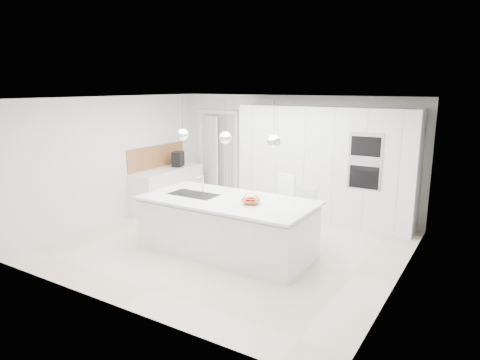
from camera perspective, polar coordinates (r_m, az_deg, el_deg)
The scene contains 27 objects.
floor at distance 7.47m, azimuth -1.22°, elevation -8.70°, with size 5.50×5.50×0.00m, color beige.
wall_back at distance 9.28m, azimuth 7.17°, elevation 3.41°, with size 5.50×5.50×0.00m, color silver.
wall_left at distance 8.89m, azimuth -16.34°, elevation 2.60°, with size 5.00×5.00×0.00m, color silver.
ceiling at distance 6.96m, azimuth -1.32°, elevation 10.86°, with size 5.50×5.50×0.00m, color white.
tall_cabinets at distance 8.72m, azimuth 11.11°, elevation 2.02°, with size 3.60×0.60×2.30m, color white.
oven_stack at distance 8.12m, azimuth 16.33°, elevation 2.43°, with size 0.62×0.04×1.05m, color #A5A5A8, non-canonical shape.
doorway_frame at distance 10.24m, azimuth -2.92°, elevation 3.06°, with size 1.11×0.08×2.13m, color white, non-canonical shape.
hallway_door at distance 10.34m, azimuth -4.22°, elevation 3.03°, with size 0.82×0.04×2.00m, color white.
radiator at distance 10.08m, azimuth -1.44°, elevation 1.92°, with size 0.32×0.04×1.40m, color white, non-canonical shape.
left_base_cabinets at distance 9.68m, azimuth -9.60°, elevation -1.25°, with size 0.60×1.80×0.86m, color white.
left_worktop at distance 9.58m, azimuth -9.69°, elevation 1.37°, with size 0.62×1.82×0.04m, color white.
oak_backsplash at distance 9.72m, azimuth -11.03°, elevation 3.10°, with size 0.02×1.80×0.50m, color #A36331.
island_base at distance 7.03m, azimuth -1.88°, elevation -6.33°, with size 2.80×1.20×0.86m, color white.
island_worktop at distance 6.94m, azimuth -1.68°, elevation -2.70°, with size 2.84×1.40×0.04m, color white.
island_sink at distance 7.28m, azimuth -6.18°, elevation -2.53°, with size 0.84×0.44×0.18m, color #3F3F42, non-canonical shape.
island_tap at distance 7.35m, azimuth -4.96°, elevation -0.51°, with size 0.02×0.02×0.30m, color white.
pendant_left at distance 7.21m, azimuth -7.64°, elevation 6.02°, with size 0.20×0.20×0.20m, color white.
pendant_mid at distance 6.70m, azimuth -1.97°, elevation 5.64°, with size 0.20×0.20×0.20m, color white.
pendant_right at distance 6.28m, azimuth 4.53°, elevation 5.14°, with size 0.20×0.20×0.20m, color white.
fruit_bowl at distance 6.64m, azimuth 1.43°, elevation -2.89°, with size 0.30×0.30×0.07m, color #A36331.
espresso_machine at distance 9.80m, azimuth -8.27°, elevation 2.79°, with size 0.20×0.32×0.34m, color black.
bar_stool_left at distance 7.42m, azimuth 5.66°, elevation -4.02°, with size 0.39×0.55×1.19m, color white, non-canonical shape.
bar_stool_right at distance 7.32m, azimuth 8.55°, elevation -5.10°, with size 0.33×0.46×1.01m, color white, non-canonical shape.
apple_a at distance 6.65m, azimuth 1.74°, elevation -2.60°, with size 0.08×0.08×0.08m, color #B90000.
apple_b at distance 6.63m, azimuth 1.11°, elevation -2.63°, with size 0.08×0.08×0.08m, color #B90000.
apple_c at distance 6.67m, azimuth 1.44°, elevation -2.59°, with size 0.07×0.07×0.07m, color #B90000.
banana_bunch at distance 6.60m, azimuth 1.44°, elevation -2.24°, with size 0.23×0.23×0.03m, color yellow.
Camera 1 is at (3.79, -5.84, 2.70)m, focal length 32.00 mm.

